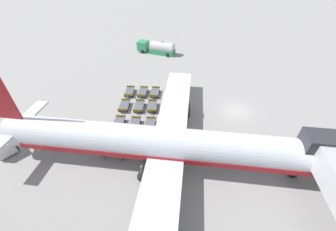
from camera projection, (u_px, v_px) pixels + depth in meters
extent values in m
plane|color=gray|center=(236.00, 111.00, 33.68)|extent=(500.00, 500.00, 0.00)
cube|color=#2D2D33|center=(326.00, 148.00, 20.81)|extent=(2.54, 4.88, 3.29)
cylinder|color=silver|center=(182.00, 145.00, 23.12)|extent=(4.67, 41.50, 3.74)
cone|color=silver|center=(13.00, 129.00, 25.17)|extent=(3.65, 4.57, 3.55)
cube|color=silver|center=(17.00, 126.00, 24.74)|extent=(10.54, 1.83, 0.24)
cube|color=silver|center=(168.00, 148.00, 23.80)|extent=(37.59, 4.83, 0.44)
cylinder|color=#333338|center=(178.00, 108.00, 32.09)|extent=(2.71, 3.80, 2.63)
cube|color=red|center=(182.00, 149.00, 23.52)|extent=(4.65, 37.36, 0.67)
cylinder|color=#56565B|center=(296.00, 167.00, 23.00)|extent=(0.24, 0.24, 1.85)
sphere|color=black|center=(293.00, 172.00, 23.58)|extent=(1.24, 1.24, 1.24)
cylinder|color=#56565B|center=(142.00, 171.00, 22.53)|extent=(0.24, 0.24, 1.85)
sphere|color=black|center=(143.00, 176.00, 23.10)|extent=(1.24, 1.24, 1.24)
cylinder|color=#56565B|center=(151.00, 136.00, 26.84)|extent=(0.24, 0.24, 1.85)
sphere|color=black|center=(152.00, 141.00, 27.41)|extent=(1.24, 1.24, 1.24)
cube|color=#2D8C5B|center=(143.00, 45.00, 53.31)|extent=(3.11, 2.94, 2.21)
cube|color=#2D8C5B|center=(163.00, 52.00, 52.45)|extent=(3.99, 6.51, 1.15)
cylinder|color=#B7BABC|center=(163.00, 47.00, 51.72)|extent=(3.79, 6.19, 2.49)
sphere|color=#333338|center=(162.00, 42.00, 50.95)|extent=(0.44, 0.44, 0.44)
sphere|color=black|center=(146.00, 48.00, 54.80)|extent=(0.90, 0.90, 0.90)
sphere|color=black|center=(142.00, 51.00, 52.96)|extent=(0.90, 0.90, 0.90)
sphere|color=black|center=(171.00, 51.00, 52.98)|extent=(0.90, 0.90, 0.90)
sphere|color=black|center=(168.00, 55.00, 51.14)|extent=(0.90, 0.90, 0.90)
cube|color=white|center=(1.00, 143.00, 26.42)|extent=(4.15, 4.70, 1.77)
cube|color=#1E232D|center=(5.00, 150.00, 25.14)|extent=(1.47, 1.07, 0.62)
sphere|color=black|center=(16.00, 149.00, 26.80)|extent=(0.60, 0.60, 0.60)
sphere|color=black|center=(8.00, 139.00, 28.25)|extent=(0.60, 0.60, 0.60)
cube|color=#515459|center=(129.00, 91.00, 37.44)|extent=(3.10, 1.70, 0.10)
cube|color=olive|center=(128.00, 95.00, 36.17)|extent=(0.20, 1.46, 0.32)
cube|color=olive|center=(131.00, 86.00, 38.45)|extent=(0.20, 1.46, 0.32)
cube|color=#333338|center=(128.00, 98.00, 36.07)|extent=(0.70, 0.12, 0.06)
sphere|color=black|center=(125.00, 96.00, 36.86)|extent=(0.36, 0.36, 0.36)
sphere|color=black|center=(132.00, 96.00, 36.84)|extent=(0.36, 0.36, 0.36)
sphere|color=black|center=(127.00, 90.00, 38.50)|extent=(0.36, 0.36, 0.36)
sphere|color=black|center=(134.00, 90.00, 38.48)|extent=(0.36, 0.36, 0.36)
cube|color=#515459|center=(124.00, 105.00, 34.00)|extent=(3.06, 1.61, 0.10)
cube|color=olive|center=(122.00, 110.00, 32.72)|extent=(0.16, 1.46, 0.32)
cube|color=olive|center=(126.00, 99.00, 35.01)|extent=(0.16, 1.46, 0.32)
cube|color=#333338|center=(122.00, 113.00, 32.62)|extent=(0.70, 0.10, 0.06)
sphere|color=black|center=(119.00, 111.00, 33.43)|extent=(0.36, 0.36, 0.36)
sphere|color=black|center=(127.00, 111.00, 33.38)|extent=(0.36, 0.36, 0.36)
sphere|color=black|center=(122.00, 103.00, 35.07)|extent=(0.36, 0.36, 0.36)
sphere|color=black|center=(129.00, 104.00, 35.02)|extent=(0.36, 0.36, 0.36)
cube|color=#515459|center=(118.00, 123.00, 30.45)|extent=(3.04, 1.57, 0.10)
cube|color=olive|center=(116.00, 129.00, 29.18)|extent=(0.13, 1.46, 0.32)
cube|color=olive|center=(121.00, 116.00, 31.46)|extent=(0.13, 1.46, 0.32)
cube|color=#333338|center=(115.00, 132.00, 29.08)|extent=(0.70, 0.09, 0.06)
sphere|color=black|center=(113.00, 130.00, 29.90)|extent=(0.36, 0.36, 0.36)
sphere|color=black|center=(121.00, 130.00, 29.83)|extent=(0.36, 0.36, 0.36)
sphere|color=black|center=(117.00, 120.00, 31.53)|extent=(0.36, 0.36, 0.36)
sphere|color=black|center=(124.00, 121.00, 31.47)|extent=(0.36, 0.36, 0.36)
cube|color=#515459|center=(110.00, 145.00, 26.93)|extent=(3.00, 1.47, 0.10)
cube|color=olive|center=(106.00, 153.00, 25.66)|extent=(0.08, 1.46, 0.32)
cube|color=olive|center=(113.00, 137.00, 27.93)|extent=(0.08, 1.46, 0.32)
cube|color=#333338|center=(105.00, 157.00, 25.56)|extent=(0.70, 0.06, 0.06)
sphere|color=black|center=(103.00, 153.00, 26.39)|extent=(0.36, 0.36, 0.36)
sphere|color=black|center=(112.00, 154.00, 26.29)|extent=(0.36, 0.36, 0.36)
sphere|color=black|center=(109.00, 141.00, 28.02)|extent=(0.36, 0.36, 0.36)
sphere|color=black|center=(117.00, 142.00, 27.92)|extent=(0.36, 0.36, 0.36)
cube|color=#515459|center=(143.00, 92.00, 37.33)|extent=(3.01, 1.48, 0.10)
cube|color=olive|center=(141.00, 95.00, 36.06)|extent=(0.09, 1.46, 0.32)
cube|color=olive|center=(144.00, 87.00, 38.33)|extent=(0.09, 1.46, 0.32)
cube|color=#333338|center=(140.00, 98.00, 35.97)|extent=(0.70, 0.07, 0.06)
sphere|color=black|center=(138.00, 96.00, 36.80)|extent=(0.36, 0.36, 0.36)
sphere|color=black|center=(145.00, 97.00, 36.69)|extent=(0.36, 0.36, 0.36)
sphere|color=black|center=(141.00, 90.00, 38.43)|extent=(0.36, 0.36, 0.36)
sphere|color=black|center=(147.00, 91.00, 38.32)|extent=(0.36, 0.36, 0.36)
cube|color=#515459|center=(139.00, 106.00, 33.85)|extent=(3.07, 1.63, 0.10)
cube|color=olive|center=(137.00, 110.00, 32.58)|extent=(0.16, 1.46, 0.32)
cube|color=olive|center=(140.00, 100.00, 34.86)|extent=(0.16, 1.46, 0.32)
cube|color=#333338|center=(137.00, 113.00, 32.48)|extent=(0.70, 0.10, 0.06)
sphere|color=black|center=(134.00, 112.00, 33.29)|extent=(0.36, 0.36, 0.36)
sphere|color=black|center=(142.00, 112.00, 33.24)|extent=(0.36, 0.36, 0.36)
sphere|color=black|center=(137.00, 104.00, 34.93)|extent=(0.36, 0.36, 0.36)
sphere|color=black|center=(144.00, 104.00, 34.88)|extent=(0.36, 0.36, 0.36)
cube|color=#515459|center=(134.00, 124.00, 30.24)|extent=(3.03, 1.53, 0.10)
cube|color=olive|center=(132.00, 130.00, 28.97)|extent=(0.12, 1.46, 0.32)
cube|color=olive|center=(136.00, 117.00, 31.25)|extent=(0.12, 1.46, 0.32)
cube|color=#333338|center=(132.00, 134.00, 28.87)|extent=(0.70, 0.08, 0.06)
sphere|color=black|center=(129.00, 131.00, 29.69)|extent=(0.36, 0.36, 0.36)
sphere|color=black|center=(137.00, 131.00, 29.61)|extent=(0.36, 0.36, 0.36)
sphere|color=black|center=(132.00, 121.00, 31.33)|extent=(0.36, 0.36, 0.36)
sphere|color=black|center=(140.00, 122.00, 31.25)|extent=(0.36, 0.36, 0.36)
cube|color=#515459|center=(126.00, 147.00, 26.71)|extent=(3.05, 1.57, 0.10)
cube|color=olive|center=(124.00, 155.00, 25.44)|extent=(0.14, 1.46, 0.32)
cube|color=olive|center=(129.00, 138.00, 27.72)|extent=(0.14, 1.46, 0.32)
cube|color=#333338|center=(123.00, 159.00, 25.34)|extent=(0.70, 0.09, 0.06)
sphere|color=black|center=(120.00, 155.00, 26.15)|extent=(0.36, 0.36, 0.36)
sphere|color=black|center=(130.00, 155.00, 26.09)|extent=(0.36, 0.36, 0.36)
sphere|color=black|center=(124.00, 143.00, 27.79)|extent=(0.36, 0.36, 0.36)
sphere|color=black|center=(133.00, 143.00, 27.72)|extent=(0.36, 0.36, 0.36)
cube|color=#515459|center=(155.00, 92.00, 37.23)|extent=(3.00, 1.48, 0.10)
cube|color=olive|center=(153.00, 96.00, 35.97)|extent=(0.09, 1.46, 0.32)
cube|color=olive|center=(156.00, 87.00, 38.24)|extent=(0.09, 1.46, 0.32)
cube|color=#333338|center=(153.00, 98.00, 35.87)|extent=(0.70, 0.07, 0.06)
sphere|color=black|center=(151.00, 97.00, 36.70)|extent=(0.36, 0.36, 0.36)
sphere|color=black|center=(157.00, 97.00, 36.59)|extent=(0.36, 0.36, 0.36)
sphere|color=black|center=(153.00, 91.00, 38.33)|extent=(0.36, 0.36, 0.36)
sphere|color=black|center=(159.00, 91.00, 38.22)|extent=(0.36, 0.36, 0.36)
cube|color=#515459|center=(152.00, 106.00, 33.87)|extent=(3.12, 1.73, 0.10)
cube|color=olive|center=(151.00, 110.00, 32.60)|extent=(0.22, 1.46, 0.32)
cube|color=olive|center=(153.00, 100.00, 34.88)|extent=(0.22, 1.46, 0.32)
cube|color=#333338|center=(151.00, 113.00, 32.49)|extent=(0.70, 0.13, 0.06)
sphere|color=black|center=(148.00, 112.00, 33.28)|extent=(0.36, 0.36, 0.36)
sphere|color=black|center=(156.00, 112.00, 33.27)|extent=(0.36, 0.36, 0.36)
sphere|color=black|center=(149.00, 104.00, 34.92)|extent=(0.36, 0.36, 0.36)
sphere|color=black|center=(156.00, 104.00, 34.91)|extent=(0.36, 0.36, 0.36)
cube|color=#515459|center=(150.00, 125.00, 30.17)|extent=(3.05, 1.58, 0.10)
cube|color=olive|center=(149.00, 130.00, 28.90)|extent=(0.14, 1.46, 0.32)
cube|color=olive|center=(151.00, 117.00, 31.18)|extent=(0.14, 1.46, 0.32)
cube|color=#333338|center=(148.00, 134.00, 28.80)|extent=(0.70, 0.09, 0.06)
sphere|color=black|center=(145.00, 131.00, 29.61)|extent=(0.36, 0.36, 0.36)
sphere|color=black|center=(153.00, 132.00, 29.55)|extent=(0.36, 0.36, 0.36)
sphere|color=black|center=(147.00, 122.00, 31.25)|extent=(0.36, 0.36, 0.36)
sphere|color=black|center=(155.00, 122.00, 31.19)|extent=(0.36, 0.36, 0.36)
cube|color=#515459|center=(145.00, 147.00, 26.71)|extent=(3.12, 1.73, 0.10)
cube|color=olive|center=(144.00, 155.00, 25.44)|extent=(0.22, 1.46, 0.32)
cube|color=olive|center=(146.00, 138.00, 27.72)|extent=(0.22, 1.46, 0.32)
cube|color=#333338|center=(144.00, 159.00, 25.34)|extent=(0.70, 0.13, 0.06)
sphere|color=black|center=(140.00, 155.00, 26.13)|extent=(0.36, 0.36, 0.36)
sphere|color=black|center=(149.00, 155.00, 26.12)|extent=(0.36, 0.36, 0.36)
sphere|color=black|center=(142.00, 143.00, 27.77)|extent=(0.36, 0.36, 0.36)
sphere|color=black|center=(151.00, 143.00, 27.76)|extent=(0.36, 0.36, 0.36)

